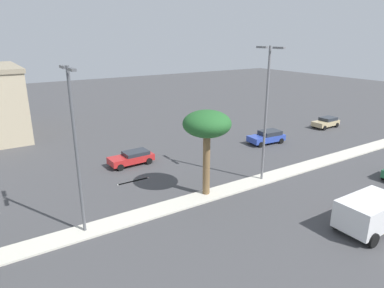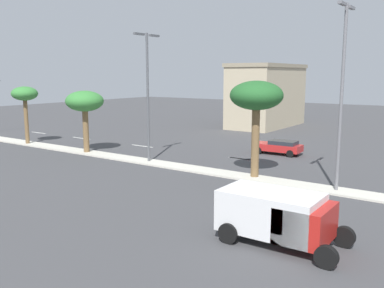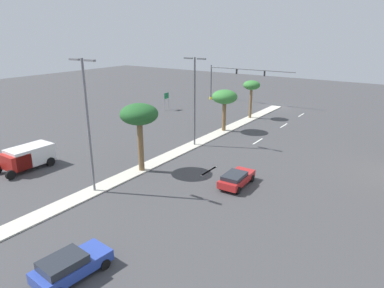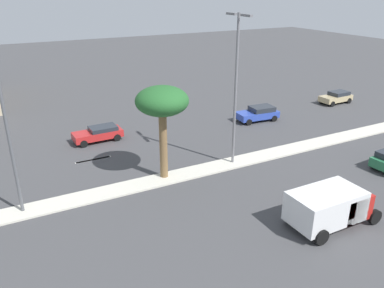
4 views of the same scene
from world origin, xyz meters
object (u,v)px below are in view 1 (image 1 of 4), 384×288
Objects in this scene: sedan_red_leading at (132,158)px; sedan_blue_right at (267,137)px; palm_tree_trailing at (207,126)px; box_truck at (373,211)px; sedan_tan_front at (326,122)px; street_lamp_far at (266,106)px; street_lamp_mid at (75,140)px.

sedan_blue_right is (2.05, 15.99, 0.07)m from sedan_red_leading.
palm_tree_trailing is 12.38m from box_truck.
box_truck is at bearing 23.52° from sedan_red_leading.
street_lamp_far is at bearing -67.27° from sedan_tan_front.
sedan_red_leading is 27.98m from sedan_tan_front.
sedan_blue_right is at bearing -85.85° from sedan_tan_front.
palm_tree_trailing is at bearing 13.48° from sedan_red_leading.
street_lamp_mid is 15.31m from street_lamp_far.
sedan_tan_front is (-8.31, 35.30, -5.38)m from street_lamp_mid.
box_truck reaches higher than sedan_red_leading.
palm_tree_trailing reaches higher than sedan_blue_right.
street_lamp_mid is at bearing -88.94° from palm_tree_trailing.
sedan_tan_front is at bearing 112.73° from street_lamp_far.
box_truck is at bearing -24.07° from sedan_blue_right.
street_lamp_far is 12.42m from sedan_blue_right.
street_lamp_mid is at bearing -121.67° from box_truck.
street_lamp_mid is 0.92× the size of street_lamp_far.
palm_tree_trailing is 1.51× the size of sedan_blue_right.
sedan_red_leading is at bearing -166.52° from palm_tree_trailing.
sedan_red_leading is at bearing -92.42° from sedan_tan_front.
sedan_blue_right is (-7.44, 23.33, -5.34)m from street_lamp_mid.
box_truck is at bearing 31.80° from palm_tree_trailing.
street_lamp_far is (0.24, 5.73, 0.95)m from palm_tree_trailing.
street_lamp_mid reaches higher than sedan_tan_front.
sedan_tan_front is (-0.87, 11.97, -0.04)m from sedan_blue_right.
sedan_blue_right is at bearing 117.84° from palm_tree_trailing.
sedan_tan_front is at bearing 132.53° from box_truck.
palm_tree_trailing is 0.60× the size of street_lamp_far.
street_lamp_far is at bearing 39.78° from sedan_red_leading.
street_lamp_mid is 13.16m from sedan_red_leading.
sedan_blue_right is 18.76m from box_truck.
palm_tree_trailing is at bearing -62.16° from sedan_blue_right.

